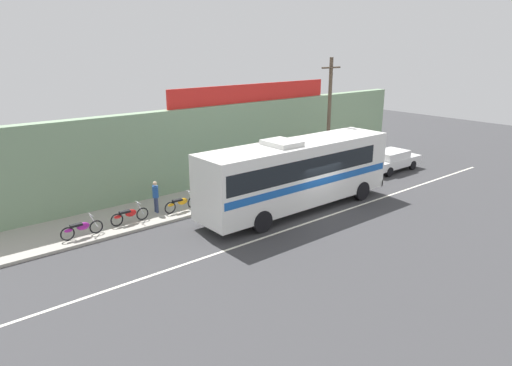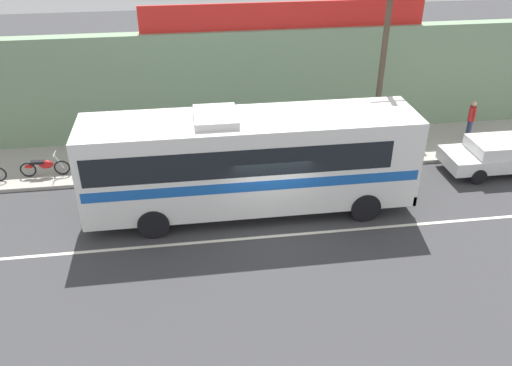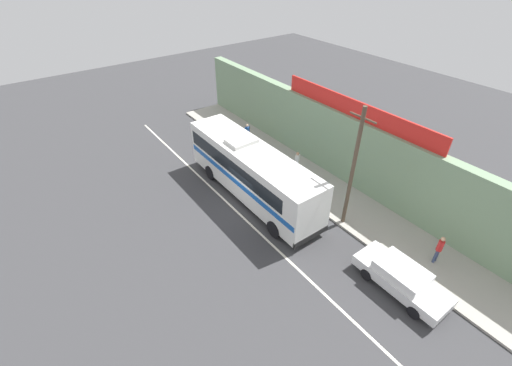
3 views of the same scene
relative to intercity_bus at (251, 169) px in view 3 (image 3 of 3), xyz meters
The scene contains 14 objects.
ground_plane 2.35m from the intercity_bus, 56.18° to the right, with size 70.00×70.00×0.00m, color #3A3A3D.
sidewalk_slab 4.75m from the intercity_bus, 81.59° to the left, with size 30.00×3.60×0.14m, color #A8A399.
storefront_facade 6.45m from the intercity_bus, 84.39° to the left, with size 30.00×0.70×4.80m, color gray.
storefront_billboard 7.59m from the intercity_bus, 69.41° to the left, with size 12.12×0.12×1.10m, color red.
road_center_stripe 2.77m from the intercity_bus, 70.10° to the right, with size 30.00×0.14×0.01m, color silver.
intercity_bus is the anchor object (origin of this frame).
parked_car 10.56m from the intercity_bus, ahead, with size 4.60×1.91×1.37m.
utility_pole 6.49m from the intercity_bus, 27.37° to the left, with size 1.60×0.22×7.37m.
motorcycle_orange 8.48m from the intercity_bus, 156.26° to the left, with size 1.90×0.56×0.94m.
motorcycle_red 6.06m from the intercity_bus, 146.35° to the left, with size 1.94×0.56×0.94m.
motorcycle_black 10.56m from the intercity_bus, 162.48° to the left, with size 1.88×0.56×0.94m.
pedestrian_far_left 11.42m from the intercity_bus, 22.36° to the left, with size 0.30×0.48×1.74m.
pedestrian_far_right 4.29m from the intercity_bus, 92.32° to the left, with size 0.30×0.48×1.65m.
pedestrian_near_shop 7.17m from the intercity_bus, 146.94° to the left, with size 0.30×0.48×1.62m.
Camera 3 is at (14.29, -9.65, 14.12)m, focal length 24.13 mm.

